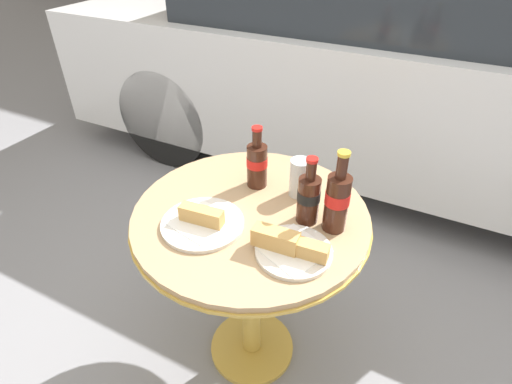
{
  "coord_description": "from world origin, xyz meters",
  "views": [
    {
      "loc": [
        0.44,
        -0.84,
        1.48
      ],
      "look_at": [
        0.0,
        0.04,
        0.77
      ],
      "focal_mm": 28.0,
      "sensor_mm": 36.0,
      "label": 1
    }
  ],
  "objects_px": {
    "lunch_plate_near": "(202,221)",
    "cola_bottle_center": "(257,163)",
    "cola_bottle_left": "(309,197)",
    "cola_bottle_right": "(337,200)",
    "parked_car": "(395,62)",
    "lunch_plate_far": "(291,247)",
    "bistro_table": "(251,245)",
    "drinking_glass": "(300,179)"
  },
  "relations": [
    {
      "from": "bistro_table",
      "to": "cola_bottle_left",
      "type": "distance_m",
      "value": 0.28
    },
    {
      "from": "cola_bottle_right",
      "to": "lunch_plate_far",
      "type": "bearing_deg",
      "value": -114.46
    },
    {
      "from": "cola_bottle_right",
      "to": "lunch_plate_near",
      "type": "bearing_deg",
      "value": -154.69
    },
    {
      "from": "cola_bottle_right",
      "to": "cola_bottle_center",
      "type": "bearing_deg",
      "value": 162.08
    },
    {
      "from": "cola_bottle_left",
      "to": "cola_bottle_right",
      "type": "relative_size",
      "value": 0.84
    },
    {
      "from": "cola_bottle_right",
      "to": "drinking_glass",
      "type": "xyz_separation_m",
      "value": [
        -0.15,
        0.11,
        -0.04
      ]
    },
    {
      "from": "lunch_plate_near",
      "to": "parked_car",
      "type": "distance_m",
      "value": 1.97
    },
    {
      "from": "cola_bottle_center",
      "to": "parked_car",
      "type": "xyz_separation_m",
      "value": [
        0.13,
        1.7,
        -0.14
      ]
    },
    {
      "from": "cola_bottle_left",
      "to": "drinking_glass",
      "type": "relative_size",
      "value": 1.69
    },
    {
      "from": "bistro_table",
      "to": "cola_bottle_right",
      "type": "relative_size",
      "value": 2.91
    },
    {
      "from": "cola_bottle_right",
      "to": "parked_car",
      "type": "distance_m",
      "value": 1.81
    },
    {
      "from": "cola_bottle_left",
      "to": "cola_bottle_center",
      "type": "bearing_deg",
      "value": 155.4
    },
    {
      "from": "cola_bottle_left",
      "to": "lunch_plate_near",
      "type": "distance_m",
      "value": 0.32
    },
    {
      "from": "lunch_plate_near",
      "to": "cola_bottle_left",
      "type": "bearing_deg",
      "value": 31.4
    },
    {
      "from": "cola_bottle_right",
      "to": "parked_car",
      "type": "relative_size",
      "value": 0.06
    },
    {
      "from": "lunch_plate_far",
      "to": "drinking_glass",
      "type": "bearing_deg",
      "value": 107.37
    },
    {
      "from": "cola_bottle_right",
      "to": "drinking_glass",
      "type": "relative_size",
      "value": 2.0
    },
    {
      "from": "drinking_glass",
      "to": "parked_car",
      "type": "xyz_separation_m",
      "value": [
        -0.01,
        1.69,
        -0.11
      ]
    },
    {
      "from": "cola_bottle_center",
      "to": "lunch_plate_far",
      "type": "xyz_separation_m",
      "value": [
        0.23,
        -0.25,
        -0.06
      ]
    },
    {
      "from": "lunch_plate_near",
      "to": "cola_bottle_center",
      "type": "bearing_deg",
      "value": 79.43
    },
    {
      "from": "cola_bottle_center",
      "to": "drinking_glass",
      "type": "distance_m",
      "value": 0.15
    },
    {
      "from": "bistro_table",
      "to": "cola_bottle_left",
      "type": "height_order",
      "value": "cola_bottle_left"
    },
    {
      "from": "cola_bottle_right",
      "to": "drinking_glass",
      "type": "height_order",
      "value": "cola_bottle_right"
    },
    {
      "from": "bistro_table",
      "to": "cola_bottle_center",
      "type": "xyz_separation_m",
      "value": [
        -0.05,
        0.14,
        0.22
      ]
    },
    {
      "from": "lunch_plate_near",
      "to": "lunch_plate_far",
      "type": "xyz_separation_m",
      "value": [
        0.27,
        0.01,
        0.01
      ]
    },
    {
      "from": "cola_bottle_left",
      "to": "cola_bottle_center",
      "type": "distance_m",
      "value": 0.24
    },
    {
      "from": "drinking_glass",
      "to": "lunch_plate_near",
      "type": "xyz_separation_m",
      "value": [
        -0.19,
        -0.27,
        -0.04
      ]
    },
    {
      "from": "parked_car",
      "to": "bistro_table",
      "type": "bearing_deg",
      "value": -92.65
    },
    {
      "from": "drinking_glass",
      "to": "parked_car",
      "type": "height_order",
      "value": "parked_car"
    },
    {
      "from": "bistro_table",
      "to": "cola_bottle_right",
      "type": "bearing_deg",
      "value": 9.73
    },
    {
      "from": "bistro_table",
      "to": "lunch_plate_far",
      "type": "height_order",
      "value": "lunch_plate_far"
    },
    {
      "from": "cola_bottle_center",
      "to": "parked_car",
      "type": "height_order",
      "value": "parked_car"
    },
    {
      "from": "drinking_glass",
      "to": "lunch_plate_near",
      "type": "relative_size",
      "value": 0.52
    },
    {
      "from": "cola_bottle_center",
      "to": "parked_car",
      "type": "distance_m",
      "value": 1.71
    },
    {
      "from": "cola_bottle_left",
      "to": "parked_car",
      "type": "xyz_separation_m",
      "value": [
        -0.08,
        1.8,
        -0.14
      ]
    },
    {
      "from": "drinking_glass",
      "to": "lunch_plate_near",
      "type": "bearing_deg",
      "value": -125.43
    },
    {
      "from": "cola_bottle_left",
      "to": "cola_bottle_right",
      "type": "bearing_deg",
      "value": 1.73
    },
    {
      "from": "cola_bottle_left",
      "to": "drinking_glass",
      "type": "xyz_separation_m",
      "value": [
        -0.07,
        0.11,
        -0.03
      ]
    },
    {
      "from": "bistro_table",
      "to": "cola_bottle_left",
      "type": "bearing_deg",
      "value": 13.53
    },
    {
      "from": "cola_bottle_right",
      "to": "cola_bottle_center",
      "type": "xyz_separation_m",
      "value": [
        -0.3,
        0.1,
        -0.02
      ]
    },
    {
      "from": "cola_bottle_left",
      "to": "lunch_plate_far",
      "type": "height_order",
      "value": "cola_bottle_left"
    },
    {
      "from": "cola_bottle_left",
      "to": "lunch_plate_near",
      "type": "bearing_deg",
      "value": -148.6
    }
  ]
}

